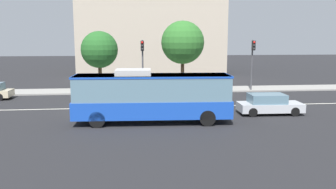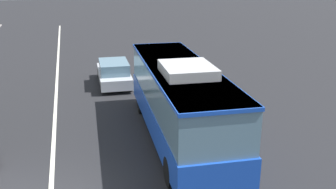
# 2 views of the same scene
# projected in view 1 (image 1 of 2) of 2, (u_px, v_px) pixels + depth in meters

# --- Properties ---
(ground_plane) EXTENTS (160.00, 160.00, 0.00)m
(ground_plane) POSITION_uv_depth(u_px,v_px,m) (104.00, 108.00, 27.39)
(ground_plane) COLOR black
(sidewalk_kerb) EXTENTS (80.00, 3.47, 0.14)m
(sidewalk_kerb) POSITION_uv_depth(u_px,v_px,m) (111.00, 91.00, 35.79)
(sidewalk_kerb) COLOR gray
(sidewalk_kerb) RESTS_ON ground_plane
(lane_centre_line) EXTENTS (76.00, 0.16, 0.01)m
(lane_centre_line) POSITION_uv_depth(u_px,v_px,m) (104.00, 108.00, 27.39)
(lane_centre_line) COLOR silver
(lane_centre_line) RESTS_ON ground_plane
(transit_bus) EXTENTS (10.11, 2.96, 3.46)m
(transit_bus) POSITION_uv_depth(u_px,v_px,m) (152.00, 95.00, 22.50)
(transit_bus) COLOR #1947B7
(transit_bus) RESTS_ON ground_plane
(sedan_white) EXTENTS (4.58, 2.00, 1.46)m
(sedan_white) POSITION_uv_depth(u_px,v_px,m) (124.00, 93.00, 30.30)
(sedan_white) COLOR white
(sedan_white) RESTS_ON ground_plane
(sedan_silver) EXTENTS (4.56, 1.96, 1.46)m
(sedan_silver) POSITION_uv_depth(u_px,v_px,m) (269.00, 104.00, 25.15)
(sedan_silver) COLOR #B7BABF
(sedan_silver) RESTS_ON ground_plane
(traffic_light_mid_block) EXTENTS (0.34, 0.62, 5.20)m
(traffic_light_mid_block) POSITION_uv_depth(u_px,v_px,m) (143.00, 57.00, 34.24)
(traffic_light_mid_block) COLOR #47474C
(traffic_light_mid_block) RESTS_ON ground_plane
(traffic_light_far_corner) EXTENTS (0.33, 0.62, 5.20)m
(traffic_light_far_corner) POSITION_uv_depth(u_px,v_px,m) (253.00, 56.00, 35.36)
(traffic_light_far_corner) COLOR #47474C
(traffic_light_far_corner) RESTS_ON ground_plane
(street_tree_kerbside_left) EXTENTS (3.66, 3.66, 6.09)m
(street_tree_kerbside_left) POSITION_uv_depth(u_px,v_px,m) (99.00, 50.00, 34.75)
(street_tree_kerbside_left) COLOR #4C3823
(street_tree_kerbside_left) RESTS_ON ground_plane
(street_tree_kerbside_centre) EXTENTS (4.39, 4.39, 7.14)m
(street_tree_kerbside_centre) POSITION_uv_depth(u_px,v_px,m) (183.00, 43.00, 35.76)
(street_tree_kerbside_centre) COLOR #4C3823
(street_tree_kerbside_centre) RESTS_ON ground_plane
(office_block_background) EXTENTS (22.43, 14.14, 13.60)m
(office_block_background) POSITION_uv_depth(u_px,v_px,m) (151.00, 29.00, 56.10)
(office_block_background) COLOR #B7A893
(office_block_background) RESTS_ON ground_plane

